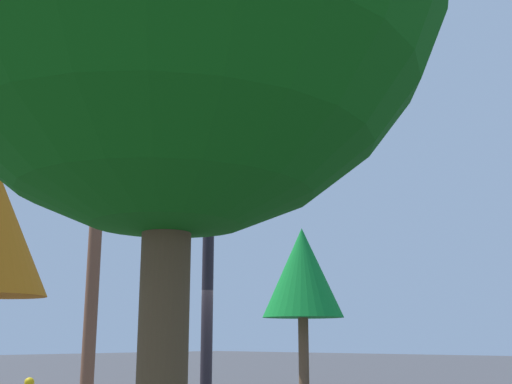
{
  "coord_description": "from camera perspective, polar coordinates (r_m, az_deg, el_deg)",
  "views": [
    {
      "loc": [
        7.95,
        -7.73,
        1.68
      ],
      "look_at": [
        1.06,
        0.07,
        4.09
      ],
      "focal_mm": 44.79,
      "sensor_mm": 36.0,
      "label": 1
    }
  ],
  "objects": [
    {
      "name": "utility_pole",
      "position": [
        14.9,
        -14.15,
        -3.61
      ],
      "size": [
        0.29,
        1.8,
        7.78
      ],
      "color": "brown",
      "rests_on": "ground_plane"
    },
    {
      "name": "tree_near",
      "position": [
        21.95,
        4.16,
        -7.24
      ],
      "size": [
        2.74,
        2.74,
        5.43
      ],
      "color": "brown",
      "rests_on": "ground_plane"
    },
    {
      "name": "signal_pole_assembly",
      "position": [
        10.11,
        -0.48,
        8.46
      ],
      "size": [
        5.55,
        2.72,
        7.25
      ],
      "color": "black",
      "rests_on": "ground_plane"
    }
  ]
}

